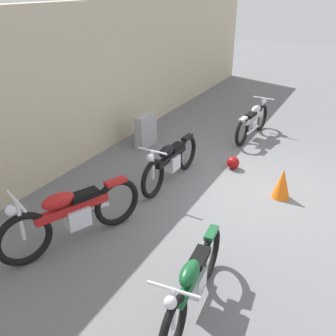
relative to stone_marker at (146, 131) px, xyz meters
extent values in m
plane|color=slate|center=(-0.96, -2.90, -0.37)|extent=(40.00, 40.00, 0.00)
cube|color=beige|center=(-0.96, 0.85, 1.20)|extent=(18.00, 0.30, 3.14)
cube|color=#9E9EA3|center=(0.00, 0.00, 0.00)|extent=(0.63, 0.23, 0.74)
sphere|color=maroon|center=(-0.21, -2.19, -0.24)|extent=(0.26, 0.26, 0.26)
cone|color=orange|center=(-0.92, -3.32, -0.10)|extent=(0.32, 0.32, 0.55)
torus|color=black|center=(-1.95, -1.31, -0.02)|extent=(0.71, 0.11, 0.71)
torus|color=black|center=(-0.65, -1.35, -0.02)|extent=(0.71, 0.11, 0.71)
cube|color=silver|center=(-1.25, -1.33, 0.00)|extent=(0.31, 0.20, 0.27)
cube|color=black|center=(-1.30, -1.33, 0.16)|extent=(0.99, 0.13, 0.12)
ellipsoid|color=black|center=(-1.47, -1.33, 0.33)|extent=(0.43, 0.21, 0.19)
cube|color=black|center=(-1.13, -1.34, 0.28)|extent=(0.39, 0.19, 0.08)
cube|color=black|center=(-0.65, -1.35, 0.31)|extent=(0.31, 0.13, 0.06)
cylinder|color=silver|center=(-1.95, -1.31, 0.25)|extent=(0.05, 0.05, 0.53)
cylinder|color=silver|center=(-1.95, -1.31, 0.51)|extent=(0.05, 0.56, 0.03)
sphere|color=silver|center=(-2.03, -1.31, 0.42)|extent=(0.14, 0.14, 0.14)
cylinder|color=silver|center=(-1.06, -1.22, -0.07)|extent=(0.68, 0.08, 0.06)
torus|color=black|center=(2.28, -2.07, -0.04)|extent=(0.68, 0.14, 0.67)
torus|color=black|center=(1.05, -1.96, -0.04)|extent=(0.68, 0.14, 0.67)
cube|color=silver|center=(1.62, -2.01, -0.02)|extent=(0.31, 0.21, 0.26)
cube|color=#ADADB2|center=(1.66, -2.01, 0.13)|extent=(0.95, 0.18, 0.11)
ellipsoid|color=#ADADB2|center=(1.83, -2.03, 0.30)|extent=(0.42, 0.22, 0.18)
cube|color=black|center=(1.50, -2.00, 0.25)|extent=(0.38, 0.20, 0.07)
cube|color=#ADADB2|center=(1.05, -1.96, 0.28)|extent=(0.30, 0.14, 0.06)
cylinder|color=silver|center=(2.28, -2.07, 0.22)|extent=(0.05, 0.05, 0.51)
cylinder|color=silver|center=(2.28, -2.07, 0.47)|extent=(0.08, 0.53, 0.03)
sphere|color=silver|center=(2.36, -2.08, 0.38)|extent=(0.13, 0.13, 0.13)
cylinder|color=silver|center=(1.43, -2.10, -0.08)|extent=(0.65, 0.11, 0.06)
torus|color=black|center=(-4.59, -3.06, -0.03)|extent=(0.68, 0.14, 0.68)
torus|color=black|center=(-3.34, -2.95, -0.03)|extent=(0.68, 0.14, 0.68)
cube|color=silver|center=(-3.92, -3.00, -0.01)|extent=(0.31, 0.21, 0.26)
cube|color=#145128|center=(-3.96, -3.01, 0.13)|extent=(0.96, 0.18, 0.11)
ellipsoid|color=#145128|center=(-4.13, -3.02, 0.30)|extent=(0.42, 0.22, 0.19)
cube|color=black|center=(-3.80, -2.99, 0.25)|extent=(0.38, 0.20, 0.07)
cube|color=#145128|center=(-3.34, -2.95, 0.28)|extent=(0.31, 0.14, 0.06)
cylinder|color=silver|center=(-4.59, -3.06, 0.22)|extent=(0.05, 0.05, 0.51)
cylinder|color=silver|center=(-4.59, -3.06, 0.48)|extent=(0.08, 0.54, 0.03)
sphere|color=silver|center=(-4.66, -3.07, 0.38)|extent=(0.13, 0.13, 0.13)
cylinder|color=silver|center=(-3.74, -2.88, -0.08)|extent=(0.65, 0.11, 0.06)
torus|color=black|center=(-4.28, -0.70, 0.02)|extent=(0.76, 0.39, 0.78)
torus|color=black|center=(-2.95, -1.25, 0.02)|extent=(0.76, 0.39, 0.78)
cube|color=silver|center=(-3.57, -1.00, 0.04)|extent=(0.40, 0.33, 0.30)
cube|color=#B21919|center=(-3.61, -0.97, 0.21)|extent=(1.06, 0.52, 0.13)
ellipsoid|color=#B21919|center=(-3.79, -0.90, 0.41)|extent=(0.52, 0.38, 0.21)
cube|color=black|center=(-3.44, -1.05, 0.35)|extent=(0.47, 0.34, 0.09)
cube|color=#B21919|center=(-2.95, -1.25, 0.38)|extent=(0.37, 0.25, 0.06)
cylinder|color=silver|center=(-4.28, -0.70, 0.31)|extent=(0.06, 0.06, 0.59)
cylinder|color=silver|center=(-4.28, -0.70, 0.61)|extent=(0.27, 0.59, 0.04)
sphere|color=silver|center=(-4.36, -0.67, 0.50)|extent=(0.15, 0.15, 0.15)
cylinder|color=silver|center=(-3.32, -0.96, -0.03)|extent=(0.72, 0.34, 0.06)
camera|label=1|loc=(-6.95, -4.26, 3.05)|focal=40.15mm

